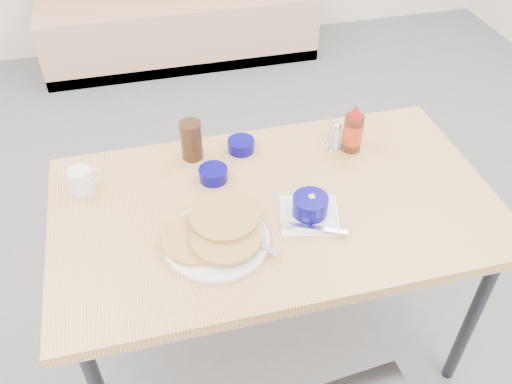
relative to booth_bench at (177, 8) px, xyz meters
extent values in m
cube|color=tan|center=(0.00, -0.06, -0.12)|extent=(1.90, 0.55, 0.45)
cube|color=#2D2D33|center=(0.00, -0.06, -0.31)|extent=(1.90, 0.55, 0.08)
cube|color=tan|center=(0.00, -2.53, 0.39)|extent=(1.40, 0.80, 0.04)
cylinder|color=#2D2D33|center=(0.62, -2.85, 0.01)|extent=(0.04, 0.04, 0.72)
cylinder|color=#2D2D33|center=(-0.62, -2.21, 0.01)|extent=(0.04, 0.04, 0.72)
cylinder|color=#2D2D33|center=(0.62, -2.21, 0.01)|extent=(0.04, 0.04, 0.72)
cylinder|color=white|center=(-0.21, -2.66, 0.42)|extent=(0.31, 0.31, 0.02)
cylinder|color=tan|center=(-0.27, -2.65, 0.43)|extent=(0.21, 0.21, 0.01)
cylinder|color=tan|center=(-0.19, -2.68, 0.45)|extent=(0.21, 0.21, 0.01)
cylinder|color=tan|center=(-0.18, -2.61, 0.46)|extent=(0.21, 0.21, 0.01)
cube|color=silver|center=(-0.10, -2.71, 0.43)|extent=(0.10, 0.12, 0.01)
cylinder|color=white|center=(-0.59, -2.33, 0.45)|extent=(0.08, 0.08, 0.09)
cylinder|color=black|center=(-0.59, -2.33, 0.49)|extent=(0.06, 0.06, 0.00)
torus|color=white|center=(-0.55, -2.31, 0.45)|extent=(0.06, 0.04, 0.06)
cube|color=white|center=(0.08, -2.62, 0.41)|extent=(0.22, 0.22, 0.00)
cylinder|color=white|center=(0.08, -2.62, 0.42)|extent=(0.17, 0.17, 0.01)
cylinder|color=#060466|center=(0.08, -2.62, 0.45)|extent=(0.11, 0.11, 0.06)
cylinder|color=white|center=(0.08, -2.62, 0.48)|extent=(0.10, 0.10, 0.01)
cube|color=#F4DB60|center=(0.09, -2.61, 0.48)|extent=(0.02, 0.02, 0.01)
cube|color=silver|center=(0.08, -2.69, 0.43)|extent=(0.19, 0.10, 0.00)
cylinder|color=#060466|center=(-0.17, -2.37, 0.43)|extent=(0.10, 0.10, 0.04)
cylinder|color=#060466|center=(-0.04, -2.24, 0.43)|extent=(0.09, 0.09, 0.04)
cylinder|color=#311F0F|center=(-0.22, -2.24, 0.48)|extent=(0.08, 0.08, 0.14)
cube|color=silver|center=(0.31, -2.31, 0.41)|extent=(0.11, 0.07, 0.00)
cylinder|color=silver|center=(0.26, -2.32, 0.47)|extent=(0.01, 0.01, 0.12)
cylinder|color=silver|center=(0.35, -2.33, 0.47)|extent=(0.01, 0.01, 0.12)
cylinder|color=silver|center=(0.27, -2.28, 0.47)|extent=(0.01, 0.01, 0.12)
cylinder|color=silver|center=(0.35, -2.29, 0.47)|extent=(0.01, 0.01, 0.12)
cylinder|color=silver|center=(0.28, -2.30, 0.45)|extent=(0.03, 0.03, 0.08)
cylinder|color=#3F3326|center=(0.33, -2.31, 0.45)|extent=(0.03, 0.03, 0.08)
cylinder|color=#47230F|center=(0.33, -2.33, 0.48)|extent=(0.07, 0.07, 0.13)
cylinder|color=#C65917|center=(0.33, -2.33, 0.48)|extent=(0.07, 0.07, 0.08)
cone|color=#A51011|center=(0.33, -2.33, 0.57)|extent=(0.05, 0.05, 0.05)
cube|color=#CA5A43|center=(-0.21, -2.69, 0.41)|extent=(0.04, 0.04, 0.00)
camera|label=1|loc=(-0.37, -3.74, 1.58)|focal=38.00mm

